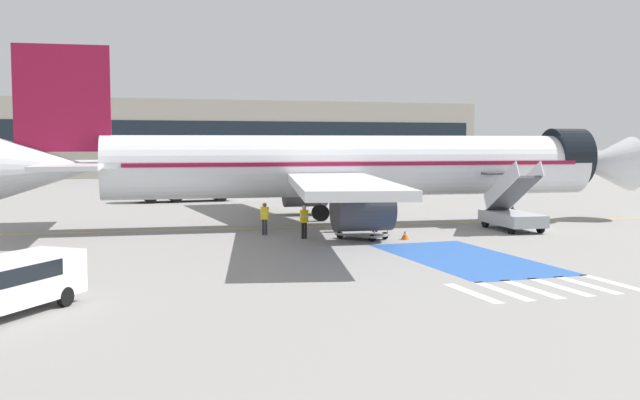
{
  "coord_description": "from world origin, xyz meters",
  "views": [
    {
      "loc": [
        -16.39,
        -43.18,
        5.35
      ],
      "look_at": [
        -2.31,
        -0.38,
        1.76
      ],
      "focal_mm": 42.0,
      "sensor_mm": 36.0,
      "label": 1
    }
  ],
  "objects_px": {
    "baggage_cart": "(362,234)",
    "terminal_building": "(238,139)",
    "ground_crew_0": "(375,215)",
    "boarding_stairs_forward": "(512,213)",
    "fuel_tanker": "(182,181)",
    "ground_crew_2": "(265,216)",
    "service_van_1": "(4,281)",
    "airliner": "(345,167)",
    "ground_crew_1": "(304,219)",
    "traffic_cone_0": "(405,235)"
  },
  "relations": [
    {
      "from": "fuel_tanker",
      "to": "traffic_cone_0",
      "type": "distance_m",
      "value": 30.35
    },
    {
      "from": "ground_crew_2",
      "to": "boarding_stairs_forward",
      "type": "bearing_deg",
      "value": -154.8
    },
    {
      "from": "fuel_tanker",
      "to": "service_van_1",
      "type": "bearing_deg",
      "value": -16.66
    },
    {
      "from": "ground_crew_0",
      "to": "ground_crew_1",
      "type": "relative_size",
      "value": 0.97
    },
    {
      "from": "ground_crew_0",
      "to": "terminal_building",
      "type": "bearing_deg",
      "value": -74.47
    },
    {
      "from": "baggage_cart",
      "to": "ground_crew_1",
      "type": "xyz_separation_m",
      "value": [
        -2.97,
        1.12,
        0.8
      ]
    },
    {
      "from": "service_van_1",
      "to": "baggage_cart",
      "type": "bearing_deg",
      "value": -103.52
    },
    {
      "from": "airliner",
      "to": "boarding_stairs_forward",
      "type": "height_order",
      "value": "airliner"
    },
    {
      "from": "fuel_tanker",
      "to": "baggage_cart",
      "type": "bearing_deg",
      "value": 9.94
    },
    {
      "from": "airliner",
      "to": "baggage_cart",
      "type": "bearing_deg",
      "value": -5.98
    },
    {
      "from": "baggage_cart",
      "to": "terminal_building",
      "type": "distance_m",
      "value": 78.15
    },
    {
      "from": "ground_crew_2",
      "to": "traffic_cone_0",
      "type": "bearing_deg",
      "value": -178.2
    },
    {
      "from": "service_van_1",
      "to": "ground_crew_1",
      "type": "relative_size",
      "value": 2.99
    },
    {
      "from": "terminal_building",
      "to": "service_van_1",
      "type": "bearing_deg",
      "value": -106.3
    },
    {
      "from": "airliner",
      "to": "fuel_tanker",
      "type": "distance_m",
      "value": 23.2
    },
    {
      "from": "ground_crew_0",
      "to": "ground_crew_1",
      "type": "xyz_separation_m",
      "value": [
        -4.84,
        -1.62,
        0.03
      ]
    },
    {
      "from": "baggage_cart",
      "to": "ground_crew_2",
      "type": "distance_m",
      "value": 5.77
    },
    {
      "from": "airliner",
      "to": "ground_crew_2",
      "type": "height_order",
      "value": "airliner"
    },
    {
      "from": "terminal_building",
      "to": "boarding_stairs_forward",
      "type": "bearing_deg",
      "value": -89.68
    },
    {
      "from": "service_van_1",
      "to": "ground_crew_0",
      "type": "xyz_separation_m",
      "value": [
        18.8,
        16.01,
        -0.05
      ]
    },
    {
      "from": "boarding_stairs_forward",
      "to": "ground_crew_2",
      "type": "bearing_deg",
      "value": 176.29
    },
    {
      "from": "service_van_1",
      "to": "terminal_building",
      "type": "relative_size",
      "value": 0.07
    },
    {
      "from": "ground_crew_1",
      "to": "ground_crew_0",
      "type": "bearing_deg",
      "value": -166.08
    },
    {
      "from": "terminal_building",
      "to": "ground_crew_2",
      "type": "bearing_deg",
      "value": -100.87
    },
    {
      "from": "ground_crew_0",
      "to": "traffic_cone_0",
      "type": "relative_size",
      "value": 3.45
    },
    {
      "from": "ground_crew_1",
      "to": "boarding_stairs_forward",
      "type": "bearing_deg",
      "value": 174.96
    },
    {
      "from": "traffic_cone_0",
      "to": "ground_crew_2",
      "type": "bearing_deg",
      "value": 147.57
    },
    {
      "from": "boarding_stairs_forward",
      "to": "fuel_tanker",
      "type": "bearing_deg",
      "value": 125.47
    },
    {
      "from": "service_van_1",
      "to": "ground_crew_2",
      "type": "height_order",
      "value": "ground_crew_2"
    },
    {
      "from": "baggage_cart",
      "to": "traffic_cone_0",
      "type": "bearing_deg",
      "value": 120.5
    },
    {
      "from": "ground_crew_1",
      "to": "ground_crew_2",
      "type": "xyz_separation_m",
      "value": [
        -1.66,
        2.23,
        0.01
      ]
    },
    {
      "from": "baggage_cart",
      "to": "ground_crew_1",
      "type": "height_order",
      "value": "ground_crew_1"
    },
    {
      "from": "fuel_tanker",
      "to": "terminal_building",
      "type": "bearing_deg",
      "value": 160.82
    },
    {
      "from": "baggage_cart",
      "to": "traffic_cone_0",
      "type": "height_order",
      "value": "baggage_cart"
    },
    {
      "from": "airliner",
      "to": "baggage_cart",
      "type": "height_order",
      "value": "airliner"
    },
    {
      "from": "boarding_stairs_forward",
      "to": "fuel_tanker",
      "type": "height_order",
      "value": "boarding_stairs_forward"
    },
    {
      "from": "service_van_1",
      "to": "baggage_cart",
      "type": "height_order",
      "value": "service_van_1"
    },
    {
      "from": "fuel_tanker",
      "to": "terminal_building",
      "type": "relative_size",
      "value": 0.11
    },
    {
      "from": "baggage_cart",
      "to": "ground_crew_0",
      "type": "xyz_separation_m",
      "value": [
        1.87,
        2.74,
        0.77
      ]
    },
    {
      "from": "baggage_cart",
      "to": "airliner",
      "type": "bearing_deg",
      "value": -136.77
    },
    {
      "from": "ground_crew_2",
      "to": "service_van_1",
      "type": "bearing_deg",
      "value": 87.73
    },
    {
      "from": "boarding_stairs_forward",
      "to": "ground_crew_0",
      "type": "distance_m",
      "value": 8.31
    },
    {
      "from": "ground_crew_0",
      "to": "boarding_stairs_forward",
      "type": "bearing_deg",
      "value": -170.54
    },
    {
      "from": "airliner",
      "to": "ground_crew_2",
      "type": "distance_m",
      "value": 7.1
    },
    {
      "from": "airliner",
      "to": "ground_crew_1",
      "type": "bearing_deg",
      "value": -33.91
    },
    {
      "from": "boarding_stairs_forward",
      "to": "terminal_building",
      "type": "relative_size",
      "value": 0.07
    },
    {
      "from": "terminal_building",
      "to": "ground_crew_1",
      "type": "bearing_deg",
      "value": -99.34
    },
    {
      "from": "baggage_cart",
      "to": "ground_crew_2",
      "type": "xyz_separation_m",
      "value": [
        -4.64,
        3.35,
        0.81
      ]
    },
    {
      "from": "boarding_stairs_forward",
      "to": "ground_crew_1",
      "type": "relative_size",
      "value": 2.95
    },
    {
      "from": "airliner",
      "to": "fuel_tanker",
      "type": "height_order",
      "value": "airliner"
    }
  ]
}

